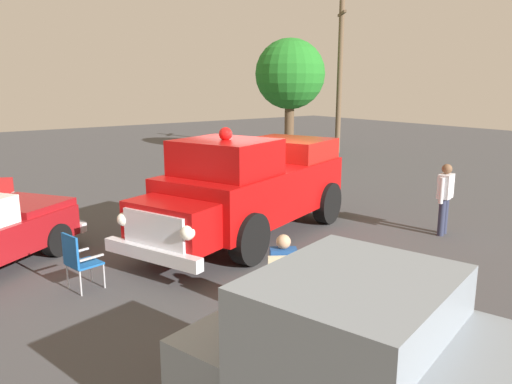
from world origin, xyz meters
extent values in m
plane|color=#424244|center=(0.00, 0.00, 0.00)|extent=(60.00, 60.00, 0.00)
cylinder|color=black|center=(-1.85, 1.50, 0.52)|extent=(0.66, 1.09, 1.04)
cylinder|color=black|center=(0.03, 2.19, 0.52)|extent=(0.66, 1.09, 1.04)
cylinder|color=black|center=(-0.64, -1.79, 0.52)|extent=(0.66, 1.09, 1.04)
cylinder|color=black|center=(1.24, -1.10, 0.52)|extent=(0.66, 1.09, 1.04)
cube|color=#B70C0C|center=(-0.30, 0.20, 1.05)|extent=(3.66, 5.32, 1.10)
cube|color=#B70C0C|center=(-1.28, 2.88, 0.92)|extent=(1.96, 1.45, 0.84)
cube|color=#B70C0C|center=(-0.70, 1.28, 1.95)|extent=(2.37, 2.25, 0.76)
cube|color=#B21914|center=(0.23, -1.26, 1.80)|extent=(2.42, 2.27, 0.60)
cube|color=silver|center=(-1.44, 3.30, 0.92)|extent=(1.39, 0.61, 0.64)
cube|color=silver|center=(-1.47, 3.39, 0.50)|extent=(2.17, 0.96, 0.24)
sphere|color=white|center=(-2.17, 3.03, 1.00)|extent=(0.33, 0.33, 0.26)
sphere|color=white|center=(-0.71, 3.57, 1.00)|extent=(0.33, 0.33, 0.26)
sphere|color=red|center=(-0.70, 1.28, 2.45)|extent=(0.36, 0.36, 0.28)
cylinder|color=black|center=(0.91, 4.40, 0.34)|extent=(0.59, 0.71, 0.68)
cube|color=maroon|center=(1.60, 4.86, 0.98)|extent=(2.14, 2.07, 0.20)
cube|color=silver|center=(2.00, 4.25, 0.40)|extent=(1.67, 1.18, 0.20)
cylinder|color=black|center=(-5.87, 3.20, 0.40)|extent=(0.85, 0.48, 0.80)
cube|color=gray|center=(-6.69, 3.89, 1.20)|extent=(1.92, 2.13, 1.40)
cube|color=gray|center=(-5.62, 4.18, 0.82)|extent=(1.32, 1.88, 0.64)
cylinder|color=#B7BABF|center=(-3.57, 2.41, 0.22)|extent=(0.04, 0.04, 0.44)
cylinder|color=#B7BABF|center=(-3.81, 2.04, 0.22)|extent=(0.04, 0.04, 0.44)
cylinder|color=#B7BABF|center=(-3.93, 2.65, 0.22)|extent=(0.04, 0.04, 0.44)
cylinder|color=#B7BABF|center=(-4.18, 2.29, 0.22)|extent=(0.04, 0.04, 0.44)
cube|color=beige|center=(-3.87, 2.35, 0.46)|extent=(0.67, 0.67, 0.04)
cube|color=beige|center=(-4.07, 2.48, 0.74)|extent=(0.30, 0.42, 0.56)
cube|color=#B7BABF|center=(-3.74, 2.55, 0.62)|extent=(0.39, 0.27, 0.03)
cube|color=#B7BABF|center=(-4.01, 2.15, 0.62)|extent=(0.39, 0.27, 0.03)
cylinder|color=#B7BABF|center=(4.56, 4.60, 0.22)|extent=(0.04, 0.04, 0.44)
cylinder|color=#B7BABF|center=(4.96, 4.40, 0.22)|extent=(0.04, 0.04, 0.44)
cube|color=#B21E1E|center=(4.86, 4.69, 0.46)|extent=(0.64, 0.64, 0.04)
cube|color=#B21E1E|center=(5.07, 4.59, 0.74)|extent=(0.25, 0.45, 0.56)
cube|color=#B7BABF|center=(4.75, 4.48, 0.62)|extent=(0.41, 0.23, 0.03)
cylinder|color=#B7BABF|center=(-0.86, 4.30, 0.22)|extent=(0.03, 0.03, 0.44)
cylinder|color=#B7BABF|center=(-1.30, 4.21, 0.22)|extent=(0.03, 0.03, 0.44)
cylinder|color=#B7BABF|center=(-0.95, 4.73, 0.22)|extent=(0.03, 0.03, 0.44)
cylinder|color=#B7BABF|center=(-1.38, 4.64, 0.22)|extent=(0.03, 0.03, 0.44)
cube|color=#1959A5|center=(-1.12, 4.47, 0.46)|extent=(0.57, 0.57, 0.04)
cube|color=#1959A5|center=(-1.17, 4.71, 0.74)|extent=(0.48, 0.14, 0.56)
cube|color=#B7BABF|center=(-0.89, 4.52, 0.62)|extent=(0.12, 0.44, 0.03)
cube|color=#B7BABF|center=(-1.36, 4.42, 0.62)|extent=(0.12, 0.44, 0.03)
cylinder|color=#383842|center=(-3.59, 2.28, 0.23)|extent=(0.18, 0.18, 0.45)
cylinder|color=#383842|center=(-3.70, 2.11, 0.23)|extent=(0.18, 0.18, 0.45)
cube|color=#383842|center=(-3.73, 2.37, 0.51)|extent=(0.45, 0.37, 0.13)
cube|color=#383842|center=(-3.84, 2.20, 0.51)|extent=(0.45, 0.37, 0.13)
cube|color=#1E478C|center=(-3.95, 2.40, 0.81)|extent=(0.41, 0.45, 0.54)
sphere|color=tan|center=(-3.93, 2.38, 1.18)|extent=(0.31, 0.31, 0.22)
cylinder|color=#2D334C|center=(-3.00, -3.15, 0.44)|extent=(0.18, 0.18, 0.88)
cylinder|color=#2D334C|center=(-2.94, -3.36, 0.44)|extent=(0.18, 0.18, 0.88)
cube|color=silver|center=(-2.97, -3.26, 1.16)|extent=(0.36, 0.47, 0.56)
cylinder|color=silver|center=(-3.04, -3.00, 1.10)|extent=(0.12, 0.12, 0.60)
cylinder|color=silver|center=(-2.90, -3.52, 1.10)|extent=(0.12, 0.12, 0.60)
sphere|color=brown|center=(-2.97, -3.26, 1.56)|extent=(0.28, 0.28, 0.23)
cylinder|color=brown|center=(9.23, -8.90, 1.35)|extent=(0.46, 0.46, 2.71)
sphere|color=#227624|center=(9.23, -8.90, 3.88)|extent=(3.33, 3.33, 3.33)
cylinder|color=brown|center=(8.34, -11.35, 3.65)|extent=(0.26, 0.26, 7.31)
cube|color=brown|center=(8.34, -11.35, 6.71)|extent=(1.45, 1.09, 0.12)
camera|label=1|loc=(-9.35, 6.92, 3.50)|focal=34.90mm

